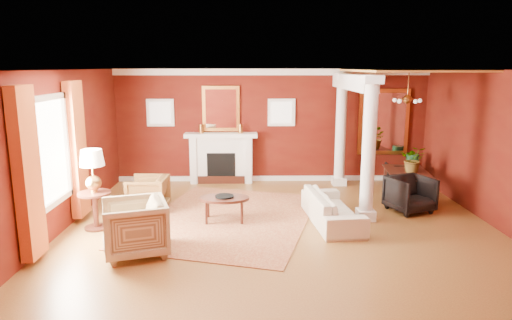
{
  "coord_description": "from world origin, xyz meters",
  "views": [
    {
      "loc": [
        -0.6,
        -8.22,
        2.96
      ],
      "look_at": [
        -0.45,
        0.57,
        1.15
      ],
      "focal_mm": 32.0,
      "sensor_mm": 36.0,
      "label": 1
    }
  ],
  "objects_px": {
    "sofa": "(332,203)",
    "side_table": "(93,176)",
    "armchair_stripe": "(135,225)",
    "armchair_leopard": "(148,192)",
    "coffee_table": "(224,199)",
    "dining_table": "(409,177)"
  },
  "relations": [
    {
      "from": "side_table",
      "to": "dining_table",
      "type": "xyz_separation_m",
      "value": [
        6.53,
        2.03,
        -0.55
      ]
    },
    {
      "from": "armchair_leopard",
      "to": "sofa",
      "type": "bearing_deg",
      "value": 79.54
    },
    {
      "from": "armchair_leopard",
      "to": "dining_table",
      "type": "height_order",
      "value": "dining_table"
    },
    {
      "from": "armchair_leopard",
      "to": "dining_table",
      "type": "relative_size",
      "value": 0.48
    },
    {
      "from": "coffee_table",
      "to": "armchair_leopard",
      "type": "bearing_deg",
      "value": 155.68
    },
    {
      "from": "dining_table",
      "to": "sofa",
      "type": "bearing_deg",
      "value": 137.58
    },
    {
      "from": "armchair_stripe",
      "to": "dining_table",
      "type": "xyz_separation_m",
      "value": [
        5.51,
        3.23,
        -0.03
      ]
    },
    {
      "from": "armchair_leopard",
      "to": "coffee_table",
      "type": "relative_size",
      "value": 0.83
    },
    {
      "from": "armchair_stripe",
      "to": "side_table",
      "type": "distance_m",
      "value": 1.65
    },
    {
      "from": "armchair_stripe",
      "to": "coffee_table",
      "type": "xyz_separation_m",
      "value": [
        1.34,
        1.57,
        -0.06
      ]
    },
    {
      "from": "armchair_leopard",
      "to": "armchair_stripe",
      "type": "relative_size",
      "value": 0.8
    },
    {
      "from": "dining_table",
      "to": "coffee_table",
      "type": "bearing_deg",
      "value": 118.97
    },
    {
      "from": "armchair_leopard",
      "to": "side_table",
      "type": "bearing_deg",
      "value": -30.58
    },
    {
      "from": "armchair_leopard",
      "to": "armchair_stripe",
      "type": "distance_m",
      "value": 2.33
    },
    {
      "from": "armchair_leopard",
      "to": "side_table",
      "type": "distance_m",
      "value": 1.46
    },
    {
      "from": "coffee_table",
      "to": "dining_table",
      "type": "xyz_separation_m",
      "value": [
        4.17,
        1.66,
        0.02
      ]
    },
    {
      "from": "side_table",
      "to": "dining_table",
      "type": "bearing_deg",
      "value": 17.27
    },
    {
      "from": "armchair_stripe",
      "to": "dining_table",
      "type": "height_order",
      "value": "armchair_stripe"
    },
    {
      "from": "sofa",
      "to": "side_table",
      "type": "height_order",
      "value": "side_table"
    },
    {
      "from": "sofa",
      "to": "armchair_stripe",
      "type": "height_order",
      "value": "armchair_stripe"
    },
    {
      "from": "sofa",
      "to": "coffee_table",
      "type": "height_order",
      "value": "sofa"
    },
    {
      "from": "sofa",
      "to": "armchair_leopard",
      "type": "xyz_separation_m",
      "value": [
        -3.71,
        0.86,
        0.01
      ]
    }
  ]
}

